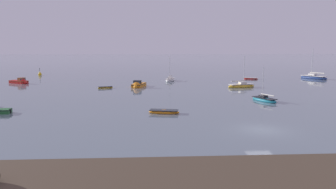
{
  "coord_description": "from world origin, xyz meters",
  "views": [
    {
      "loc": [
        -10.67,
        -29.17,
        7.72
      ],
      "look_at": [
        -7.79,
        20.29,
        0.56
      ],
      "focal_mm": 34.26,
      "sensor_mm": 36.0,
      "label": 1
    }
  ],
  "objects_px": {
    "sailboat_moored_2": "(264,100)",
    "rowboat_moored_5": "(251,79)",
    "channel_buoy": "(40,74)",
    "sailboat_moored_1": "(314,77)",
    "rowboat_moored_3": "(164,112)",
    "motorboat_moored_0": "(138,86)",
    "sailboat_moored_5": "(241,86)",
    "rowboat_moored_0": "(105,88)",
    "sailboat_moored_4": "(170,80)",
    "motorboat_moored_2": "(21,82)"
  },
  "relations": [
    {
      "from": "rowboat_moored_0",
      "to": "rowboat_moored_3",
      "type": "height_order",
      "value": "rowboat_moored_3"
    },
    {
      "from": "motorboat_moored_2",
      "to": "rowboat_moored_0",
      "type": "bearing_deg",
      "value": 5.72
    },
    {
      "from": "rowboat_moored_0",
      "to": "motorboat_moored_2",
      "type": "relative_size",
      "value": 0.59
    },
    {
      "from": "sailboat_moored_1",
      "to": "sailboat_moored_4",
      "type": "distance_m",
      "value": 37.09
    },
    {
      "from": "motorboat_moored_0",
      "to": "rowboat_moored_5",
      "type": "distance_m",
      "value": 31.66
    },
    {
      "from": "rowboat_moored_5",
      "to": "channel_buoy",
      "type": "distance_m",
      "value": 58.85
    },
    {
      "from": "rowboat_moored_5",
      "to": "motorboat_moored_0",
      "type": "bearing_deg",
      "value": -125.06
    },
    {
      "from": "sailboat_moored_1",
      "to": "sailboat_moored_5",
      "type": "xyz_separation_m",
      "value": [
        -23.51,
        -16.54,
        -0.06
      ]
    },
    {
      "from": "sailboat_moored_2",
      "to": "channel_buoy",
      "type": "distance_m",
      "value": 68.29
    },
    {
      "from": "motorboat_moored_0",
      "to": "sailboat_moored_4",
      "type": "distance_m",
      "value": 13.98
    },
    {
      "from": "sailboat_moored_1",
      "to": "sailboat_moored_5",
      "type": "bearing_deg",
      "value": 95.36
    },
    {
      "from": "sailboat_moored_2",
      "to": "sailboat_moored_4",
      "type": "bearing_deg",
      "value": -1.52
    },
    {
      "from": "sailboat_moored_1",
      "to": "sailboat_moored_4",
      "type": "height_order",
      "value": "sailboat_moored_1"
    },
    {
      "from": "sailboat_moored_2",
      "to": "channel_buoy",
      "type": "relative_size",
      "value": 2.29
    },
    {
      "from": "sailboat_moored_2",
      "to": "rowboat_moored_0",
      "type": "height_order",
      "value": "sailboat_moored_2"
    },
    {
      "from": "sailboat_moored_1",
      "to": "sailboat_moored_2",
      "type": "height_order",
      "value": "sailboat_moored_1"
    },
    {
      "from": "sailboat_moored_1",
      "to": "sailboat_moored_2",
      "type": "relative_size",
      "value": 1.54
    },
    {
      "from": "sailboat_moored_5",
      "to": "rowboat_moored_5",
      "type": "relative_size",
      "value": 1.78
    },
    {
      "from": "sailboat_moored_4",
      "to": "rowboat_moored_5",
      "type": "xyz_separation_m",
      "value": [
        20.56,
        3.14,
        -0.11
      ]
    },
    {
      "from": "rowboat_moored_0",
      "to": "rowboat_moored_5",
      "type": "relative_size",
      "value": 0.84
    },
    {
      "from": "sailboat_moored_1",
      "to": "motorboat_moored_2",
      "type": "distance_m",
      "value": 70.63
    },
    {
      "from": "sailboat_moored_5",
      "to": "motorboat_moored_2",
      "type": "height_order",
      "value": "sailboat_moored_5"
    },
    {
      "from": "motorboat_moored_0",
      "to": "rowboat_moored_5",
      "type": "relative_size",
      "value": 1.55
    },
    {
      "from": "rowboat_moored_0",
      "to": "rowboat_moored_3",
      "type": "relative_size",
      "value": 0.8
    },
    {
      "from": "motorboat_moored_0",
      "to": "sailboat_moored_5",
      "type": "distance_m",
      "value": 20.75
    },
    {
      "from": "sailboat_moored_4",
      "to": "channel_buoy",
      "type": "height_order",
      "value": "sailboat_moored_4"
    },
    {
      "from": "sailboat_moored_5",
      "to": "motorboat_moored_2",
      "type": "relative_size",
      "value": 1.25
    },
    {
      "from": "sailboat_moored_2",
      "to": "channel_buoy",
      "type": "bearing_deg",
      "value": 21.99
    },
    {
      "from": "sailboat_moored_2",
      "to": "channel_buoy",
      "type": "height_order",
      "value": "sailboat_moored_2"
    },
    {
      "from": "sailboat_moored_2",
      "to": "rowboat_moored_0",
      "type": "xyz_separation_m",
      "value": [
        -25.46,
        16.9,
        -0.1
      ]
    },
    {
      "from": "sailboat_moored_2",
      "to": "rowboat_moored_5",
      "type": "xyz_separation_m",
      "value": [
        8.63,
        33.4,
        -0.08
      ]
    },
    {
      "from": "rowboat_moored_0",
      "to": "sailboat_moored_4",
      "type": "height_order",
      "value": "sailboat_moored_4"
    },
    {
      "from": "sailboat_moored_5",
      "to": "rowboat_moored_0",
      "type": "bearing_deg",
      "value": 163.86
    },
    {
      "from": "rowboat_moored_3",
      "to": "rowboat_moored_5",
      "type": "height_order",
      "value": "rowboat_moored_3"
    },
    {
      "from": "rowboat_moored_3",
      "to": "motorboat_moored_2",
      "type": "height_order",
      "value": "motorboat_moored_2"
    },
    {
      "from": "rowboat_moored_3",
      "to": "rowboat_moored_0",
      "type": "bearing_deg",
      "value": -56.35
    },
    {
      "from": "sailboat_moored_5",
      "to": "channel_buoy",
      "type": "distance_m",
      "value": 58.79
    },
    {
      "from": "rowboat_moored_3",
      "to": "channel_buoy",
      "type": "xyz_separation_m",
      "value": [
        -33.16,
        56.21,
        0.3
      ]
    },
    {
      "from": "rowboat_moored_5",
      "to": "channel_buoy",
      "type": "xyz_separation_m",
      "value": [
        -56.94,
        14.88,
        0.31
      ]
    },
    {
      "from": "motorboat_moored_0",
      "to": "rowboat_moored_0",
      "type": "distance_m",
      "value": 6.42
    },
    {
      "from": "sailboat_moored_2",
      "to": "sailboat_moored_4",
      "type": "distance_m",
      "value": 32.52
    },
    {
      "from": "rowboat_moored_5",
      "to": "channel_buoy",
      "type": "height_order",
      "value": "channel_buoy"
    },
    {
      "from": "sailboat_moored_2",
      "to": "rowboat_moored_5",
      "type": "height_order",
      "value": "sailboat_moored_2"
    },
    {
      "from": "sailboat_moored_1",
      "to": "rowboat_moored_0",
      "type": "height_order",
      "value": "sailboat_moored_1"
    },
    {
      "from": "sailboat_moored_5",
      "to": "motorboat_moored_2",
      "type": "bearing_deg",
      "value": 151.91
    },
    {
      "from": "sailboat_moored_1",
      "to": "rowboat_moored_3",
      "type": "xyz_separation_m",
      "value": [
        -40.16,
        -41.53,
        -0.19
      ]
    },
    {
      "from": "sailboat_moored_5",
      "to": "rowboat_moored_5",
      "type": "bearing_deg",
      "value": 49.95
    },
    {
      "from": "sailboat_moored_2",
      "to": "motorboat_moored_2",
      "type": "distance_m",
      "value": 52.54
    },
    {
      "from": "rowboat_moored_0",
      "to": "sailboat_moored_4",
      "type": "relative_size",
      "value": 0.51
    },
    {
      "from": "rowboat_moored_5",
      "to": "sailboat_moored_1",
      "type": "bearing_deg",
      "value": 27.22
    }
  ]
}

